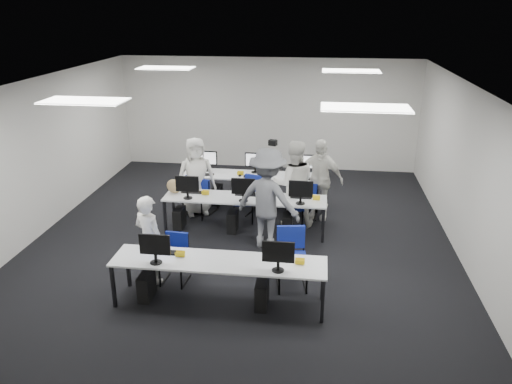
# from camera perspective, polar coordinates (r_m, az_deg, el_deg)

# --- Properties ---
(room) EXTENTS (9.00, 9.02, 3.00)m
(room) POSITION_cam_1_polar(r_m,az_deg,el_deg) (9.37, -1.52, 3.31)
(room) COLOR black
(room) RESTS_ON ground
(ceiling_panels) EXTENTS (5.20, 4.60, 0.02)m
(ceiling_panels) POSITION_cam_1_polar(r_m,az_deg,el_deg) (9.03, -1.61, 12.34)
(ceiling_panels) COLOR white
(ceiling_panels) RESTS_ON room
(desk_front) EXTENTS (3.20, 0.70, 0.73)m
(desk_front) POSITION_cam_1_polar(r_m,az_deg,el_deg) (7.51, -4.28, -8.17)
(desk_front) COLOR white
(desk_front) RESTS_ON ground
(desk_mid) EXTENTS (3.20, 0.70, 0.73)m
(desk_mid) POSITION_cam_1_polar(r_m,az_deg,el_deg) (9.83, -1.29, -0.91)
(desk_mid) COLOR white
(desk_mid) RESTS_ON ground
(desk_back) EXTENTS (3.20, 0.70, 0.73)m
(desk_back) POSITION_cam_1_polar(r_m,az_deg,el_deg) (11.13, -0.22, 1.73)
(desk_back) COLOR white
(desk_back) RESTS_ON ground
(equipment_front) EXTENTS (2.51, 0.41, 1.19)m
(equipment_front) POSITION_cam_1_polar(r_m,az_deg,el_deg) (7.69, -5.67, -10.23)
(equipment_front) COLOR #0D29A9
(equipment_front) RESTS_ON desk_front
(equipment_mid) EXTENTS (2.91, 0.41, 1.19)m
(equipment_mid) POSITION_cam_1_polar(r_m,az_deg,el_deg) (9.96, -2.38, -2.62)
(equipment_mid) COLOR white
(equipment_mid) RESTS_ON desk_mid
(equipment_back) EXTENTS (2.91, 0.41, 1.19)m
(equipment_back) POSITION_cam_1_polar(r_m,az_deg,el_deg) (11.23, 0.77, 0.16)
(equipment_back) COLOR white
(equipment_back) RESTS_ON desk_back
(chair_0) EXTENTS (0.43, 0.47, 0.82)m
(chair_0) POSITION_cam_1_polar(r_m,az_deg,el_deg) (8.36, -9.25, -8.51)
(chair_0) COLOR navy
(chair_0) RESTS_ON ground
(chair_1) EXTENTS (0.56, 0.59, 0.97)m
(chair_1) POSITION_cam_1_polar(r_m,az_deg,el_deg) (8.13, 4.07, -8.75)
(chair_1) COLOR navy
(chair_1) RESTS_ON ground
(chair_2) EXTENTS (0.46, 0.50, 0.87)m
(chair_2) POSITION_cam_1_polar(r_m,az_deg,el_deg) (10.75, -7.07, -1.43)
(chair_2) COLOR navy
(chair_2) RESTS_ON ground
(chair_3) EXTENTS (0.48, 0.51, 0.85)m
(chair_3) POSITION_cam_1_polar(r_m,az_deg,el_deg) (10.49, -1.46, -1.91)
(chair_3) COLOR navy
(chair_3) RESTS_ON ground
(chair_4) EXTENTS (0.50, 0.53, 0.81)m
(chair_4) POSITION_cam_1_polar(r_m,az_deg,el_deg) (10.32, 4.75, -2.43)
(chair_4) COLOR navy
(chair_4) RESTS_ON ground
(chair_5) EXTENTS (0.50, 0.52, 0.81)m
(chair_5) POSITION_cam_1_polar(r_m,az_deg,el_deg) (11.00, -5.74, -0.97)
(chair_5) COLOR navy
(chair_5) RESTS_ON ground
(chair_6) EXTENTS (0.60, 0.63, 0.97)m
(chair_6) POSITION_cam_1_polar(r_m,az_deg,el_deg) (10.77, 0.36, -1.07)
(chair_6) COLOR navy
(chair_6) RESTS_ON ground
(chair_7) EXTENTS (0.41, 0.45, 0.82)m
(chair_7) POSITION_cam_1_polar(r_m,az_deg,el_deg) (10.71, 5.98, -1.58)
(chair_7) COLOR navy
(chair_7) RESTS_ON ground
(handbag) EXTENTS (0.40, 0.33, 0.28)m
(handbag) POSITION_cam_1_polar(r_m,az_deg,el_deg) (10.15, -9.35, 0.66)
(handbag) COLOR tan
(handbag) RESTS_ON desk_mid
(student_0) EXTENTS (0.65, 0.56, 1.50)m
(student_0) POSITION_cam_1_polar(r_m,az_deg,el_deg) (8.23, -12.09, -5.32)
(student_0) COLOR white
(student_0) RESTS_ON ground
(student_1) EXTENTS (0.96, 0.80, 1.79)m
(student_1) POSITION_cam_1_polar(r_m,az_deg,el_deg) (10.10, 4.32, 0.95)
(student_1) COLOR white
(student_1) RESTS_ON ground
(student_2) EXTENTS (0.97, 0.81, 1.69)m
(student_2) POSITION_cam_1_polar(r_m,az_deg,el_deg) (10.74, -6.85, 1.78)
(student_2) COLOR white
(student_2) RESTS_ON ground
(student_3) EXTENTS (1.08, 0.63, 1.73)m
(student_3) POSITION_cam_1_polar(r_m,az_deg,el_deg) (10.51, 7.22, 1.46)
(student_3) COLOR white
(student_3) RESTS_ON ground
(photographer) EXTENTS (1.41, 1.10, 1.91)m
(photographer) POSITION_cam_1_polar(r_m,az_deg,el_deg) (9.11, 1.36, -0.82)
(photographer) COLOR slate
(photographer) RESTS_ON ground
(dslr_camera) EXTENTS (0.19, 0.22, 0.10)m
(dslr_camera) POSITION_cam_1_polar(r_m,az_deg,el_deg) (8.94, 1.93, 5.65)
(dslr_camera) COLOR black
(dslr_camera) RESTS_ON photographer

